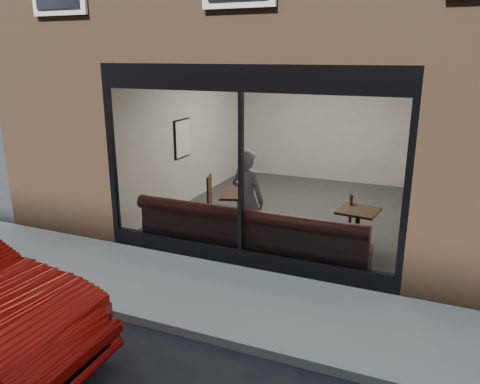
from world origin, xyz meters
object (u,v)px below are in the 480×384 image
at_px(cafe_table_left, 239,195).
at_px(cafe_chair_left, 201,208).
at_px(cafe_table_right, 358,211).
at_px(cafe_chair_right, 338,229).
at_px(banquette, 250,244).
at_px(person, 247,200).

xyz_separation_m(cafe_table_left, cafe_chair_left, (-1.00, 0.31, -0.50)).
height_order(cafe_table_right, cafe_chair_right, cafe_table_right).
bearing_deg(cafe_chair_left, cafe_chair_right, 162.30).
height_order(cafe_table_right, cafe_chair_left, cafe_table_right).
xyz_separation_m(cafe_chair_left, cafe_chair_right, (2.90, -0.05, 0.00)).
relative_size(banquette, person, 2.21).
bearing_deg(cafe_chair_right, person, 21.55).
bearing_deg(banquette, cafe_table_right, 30.64).
xyz_separation_m(cafe_table_left, cafe_table_right, (2.28, -0.07, 0.00)).
bearing_deg(cafe_chair_right, banquette, 33.27).
bearing_deg(cafe_chair_left, person, 128.36).
xyz_separation_m(cafe_table_right, cafe_chair_right, (-0.39, 0.33, -0.50)).
xyz_separation_m(banquette, cafe_table_left, (-0.66, 1.03, 0.52)).
relative_size(cafe_table_right, cafe_chair_right, 1.76).
height_order(banquette, cafe_chair_left, banquette).
xyz_separation_m(person, cafe_chair_right, (1.43, 0.98, -0.66)).
bearing_deg(cafe_table_right, cafe_table_left, 178.24).
relative_size(banquette, cafe_table_left, 5.80).
xyz_separation_m(cafe_table_left, cafe_chair_right, (1.90, 0.26, -0.50)).
bearing_deg(cafe_chair_right, cafe_table_left, -5.11).
distance_m(cafe_table_left, cafe_table_right, 2.29).
relative_size(person, cafe_table_left, 2.62).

